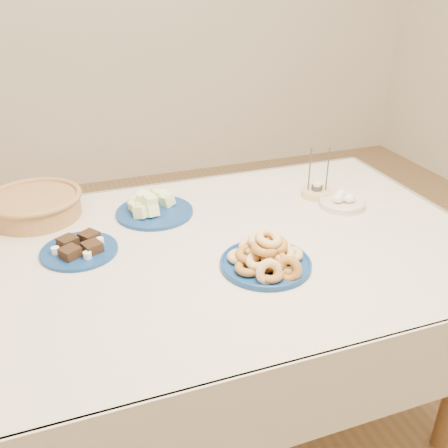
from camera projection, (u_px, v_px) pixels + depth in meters
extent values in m
plane|color=brown|center=(220.00, 413.00, 1.93)|extent=(5.00, 5.00, 0.00)
cylinder|color=brown|center=(10.00, 316.00, 1.89)|extent=(0.06, 0.06, 0.72)
cylinder|color=brown|center=(334.00, 252.00, 2.30)|extent=(0.06, 0.06, 0.72)
cube|color=beige|center=(219.00, 248.00, 1.59)|extent=(1.70, 1.10, 0.02)
cube|color=beige|center=(176.00, 212.00, 2.10)|extent=(1.70, 0.01, 0.28)
cube|color=beige|center=(295.00, 405.00, 1.19)|extent=(1.70, 0.01, 0.28)
cube|color=beige|center=(429.00, 239.00, 1.90)|extent=(0.01, 1.10, 0.28)
cylinder|color=navy|center=(266.00, 264.00, 1.47)|extent=(0.31, 0.31, 0.01)
torus|color=navy|center=(266.00, 262.00, 1.46)|extent=(0.32, 0.32, 0.01)
torus|color=tan|center=(290.00, 255.00, 1.48)|extent=(0.09, 0.09, 0.03)
torus|color=brown|center=(273.00, 247.00, 1.52)|extent=(0.11, 0.11, 0.03)
torus|color=brown|center=(252.00, 248.00, 1.51)|extent=(0.10, 0.10, 0.02)
torus|color=tan|center=(240.00, 257.00, 1.47)|extent=(0.11, 0.11, 0.03)
torus|color=brown|center=(248.00, 268.00, 1.41)|extent=(0.11, 0.10, 0.03)
torus|color=brown|center=(270.00, 274.00, 1.39)|extent=(0.11, 0.11, 0.03)
torus|color=tan|center=(288.00, 266.00, 1.42)|extent=(0.09, 0.09, 0.03)
torus|color=tan|center=(279.00, 247.00, 1.47)|extent=(0.08, 0.08, 0.03)
torus|color=brown|center=(265.00, 244.00, 1.49)|extent=(0.11, 0.11, 0.04)
torus|color=tan|center=(252.00, 246.00, 1.48)|extent=(0.09, 0.09, 0.03)
torus|color=brown|center=(249.00, 254.00, 1.44)|extent=(0.11, 0.11, 0.04)
torus|color=tan|center=(259.00, 260.00, 1.41)|extent=(0.10, 0.10, 0.04)
torus|color=brown|center=(275.00, 260.00, 1.41)|extent=(0.09, 0.10, 0.04)
torus|color=tan|center=(281.00, 254.00, 1.44)|extent=(0.09, 0.09, 0.04)
torus|color=brown|center=(275.00, 244.00, 1.44)|extent=(0.09, 0.09, 0.04)
torus|color=tan|center=(261.00, 242.00, 1.45)|extent=(0.09, 0.09, 0.04)
torus|color=brown|center=(264.00, 249.00, 1.42)|extent=(0.08, 0.08, 0.04)
torus|color=tan|center=(268.00, 238.00, 1.42)|extent=(0.11, 0.11, 0.05)
torus|color=tan|center=(269.00, 272.00, 1.37)|extent=(0.08, 0.05, 0.08)
torus|color=brown|center=(288.00, 269.00, 1.39)|extent=(0.09, 0.09, 0.08)
cylinder|color=navy|center=(155.00, 212.00, 1.77)|extent=(0.36, 0.36, 0.01)
cube|color=#D8F299|center=(135.00, 203.00, 1.77)|extent=(0.06, 0.05, 0.05)
cube|color=#D8F299|center=(143.00, 198.00, 1.74)|extent=(0.06, 0.07, 0.06)
cube|color=#D8F299|center=(157.00, 196.00, 1.83)|extent=(0.05, 0.04, 0.05)
cube|color=#D8F299|center=(141.00, 212.00, 1.71)|extent=(0.06, 0.07, 0.05)
cube|color=#D8F299|center=(151.00, 210.00, 1.72)|extent=(0.05, 0.06, 0.06)
cube|color=#D8F299|center=(149.00, 202.00, 1.71)|extent=(0.06, 0.05, 0.05)
cube|color=#D8F299|center=(136.00, 206.00, 1.75)|extent=(0.06, 0.06, 0.05)
cube|color=#D8F299|center=(143.00, 207.00, 1.75)|extent=(0.06, 0.06, 0.05)
cube|color=#D8F299|center=(165.00, 198.00, 1.81)|extent=(0.06, 0.07, 0.05)
cube|color=#D8F299|center=(146.00, 201.00, 1.79)|extent=(0.06, 0.06, 0.05)
cube|color=#D8F299|center=(167.00, 200.00, 1.80)|extent=(0.06, 0.06, 0.05)
cylinder|color=navy|center=(79.00, 251.00, 1.54)|extent=(0.30, 0.30, 0.01)
cube|color=black|center=(70.00, 253.00, 1.49)|extent=(0.07, 0.07, 0.03)
cube|color=black|center=(92.00, 247.00, 1.52)|extent=(0.07, 0.07, 0.03)
cube|color=black|center=(68.00, 242.00, 1.54)|extent=(0.07, 0.07, 0.03)
cube|color=black|center=(89.00, 237.00, 1.57)|extent=(0.07, 0.07, 0.03)
cylinder|color=white|center=(55.00, 250.00, 1.51)|extent=(0.03, 0.03, 0.02)
cylinder|color=white|center=(87.00, 255.00, 1.48)|extent=(0.03, 0.03, 0.02)
cylinder|color=white|center=(100.00, 241.00, 1.56)|extent=(0.03, 0.03, 0.02)
cylinder|color=olive|center=(35.00, 207.00, 1.74)|extent=(0.32, 0.32, 0.07)
torus|color=olive|center=(33.00, 197.00, 1.72)|extent=(0.35, 0.35, 0.02)
cylinder|color=tan|center=(316.00, 193.00, 1.91)|extent=(0.15, 0.15, 0.03)
cylinder|color=#3F4045|center=(317.00, 188.00, 1.90)|extent=(0.05, 0.05, 0.02)
cylinder|color=white|center=(317.00, 184.00, 1.89)|extent=(0.04, 0.04, 0.01)
cylinder|color=#3F4045|center=(310.00, 169.00, 1.86)|extent=(0.01, 0.01, 0.17)
cylinder|color=#3F4045|center=(328.00, 169.00, 1.86)|extent=(0.01, 0.01, 0.17)
cylinder|color=beige|center=(342.00, 204.00, 1.83)|extent=(0.17, 0.17, 0.02)
torus|color=beige|center=(342.00, 201.00, 1.82)|extent=(0.17, 0.17, 0.01)
ellipsoid|color=white|center=(338.00, 199.00, 1.80)|extent=(0.04, 0.03, 0.03)
ellipsoid|color=white|center=(349.00, 198.00, 1.80)|extent=(0.04, 0.03, 0.03)
ellipsoid|color=white|center=(341.00, 194.00, 1.83)|extent=(0.04, 0.03, 0.03)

